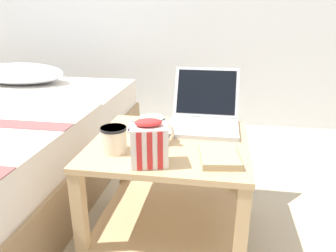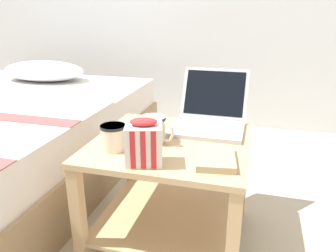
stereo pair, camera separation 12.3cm
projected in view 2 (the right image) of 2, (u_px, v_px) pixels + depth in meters
name	position (u px, v px, depth m)	size (l,w,h in m)	color
ground_plane	(171.00, 237.00, 1.46)	(8.00, 8.00, 0.00)	tan
bedside_table	(171.00, 178.00, 1.36)	(0.62, 0.59, 0.46)	tan
laptop	(210.00, 117.00, 1.45)	(0.30, 0.36, 0.23)	#B7BABC
mug_front_left	(113.00, 136.00, 1.21)	(0.12, 0.11, 0.10)	beige
mug_front_right	(154.00, 128.00, 1.28)	(0.14, 0.10, 0.10)	beige
snack_bag	(144.00, 143.00, 1.10)	(0.14, 0.13, 0.16)	white
cell_phone	(141.00, 126.00, 1.46)	(0.09, 0.15, 0.01)	#B7BABC
closed_book	(216.00, 158.00, 1.13)	(0.16, 0.21, 0.02)	tan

